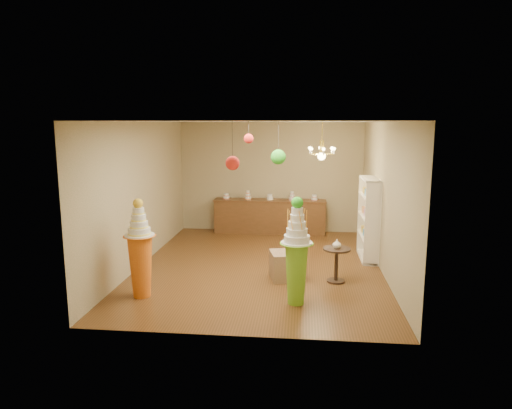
# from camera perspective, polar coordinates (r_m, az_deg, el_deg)

# --- Properties ---
(floor) EXTENTS (6.50, 6.50, 0.00)m
(floor) POSITION_cam_1_polar(r_m,az_deg,el_deg) (9.72, 0.45, -7.66)
(floor) COLOR #513116
(floor) RESTS_ON ground
(ceiling) EXTENTS (6.50, 6.50, 0.00)m
(ceiling) POSITION_cam_1_polar(r_m,az_deg,el_deg) (9.25, 0.48, 10.32)
(ceiling) COLOR silver
(ceiling) RESTS_ON ground
(wall_back) EXTENTS (5.00, 0.04, 3.00)m
(wall_back) POSITION_cam_1_polar(r_m,az_deg,el_deg) (12.58, 1.85, 3.42)
(wall_back) COLOR #9A8D69
(wall_back) RESTS_ON ground
(wall_front) EXTENTS (5.00, 0.04, 3.00)m
(wall_front) POSITION_cam_1_polar(r_m,az_deg,el_deg) (6.20, -2.34, -3.58)
(wall_front) COLOR #9A8D69
(wall_front) RESTS_ON ground
(wall_left) EXTENTS (0.04, 6.50, 3.00)m
(wall_left) POSITION_cam_1_polar(r_m,az_deg,el_deg) (9.91, -14.08, 1.30)
(wall_left) COLOR #9A8D69
(wall_left) RESTS_ON ground
(wall_right) EXTENTS (0.04, 6.50, 3.00)m
(wall_right) POSITION_cam_1_polar(r_m,az_deg,el_deg) (9.47, 15.71, 0.83)
(wall_right) COLOR #9A8D69
(wall_right) RESTS_ON ground
(pedestal_green) EXTENTS (0.59, 0.59, 1.81)m
(pedestal_green) POSITION_cam_1_polar(r_m,az_deg,el_deg) (7.57, 5.07, -6.92)
(pedestal_green) COLOR #6FB628
(pedestal_green) RESTS_ON floor
(pedestal_orange) EXTENTS (0.56, 0.56, 1.73)m
(pedestal_orange) POSITION_cam_1_polar(r_m,az_deg,el_deg) (8.12, -14.24, -6.46)
(pedestal_orange) COLOR #CC6017
(pedestal_orange) RESTS_ON floor
(burlap_riser) EXTENTS (0.71, 0.71, 0.53)m
(burlap_riser) POSITION_cam_1_polar(r_m,az_deg,el_deg) (8.87, 3.81, -7.62)
(burlap_riser) COLOR #89694A
(burlap_riser) RESTS_ON floor
(sideboard) EXTENTS (3.04, 0.54, 1.16)m
(sideboard) POSITION_cam_1_polar(r_m,az_deg,el_deg) (12.46, 1.73, -1.40)
(sideboard) COLOR #54341A
(sideboard) RESTS_ON floor
(shelving_unit) EXTENTS (0.33, 1.20, 1.80)m
(shelving_unit) POSITION_cam_1_polar(r_m,az_deg,el_deg) (10.33, 13.92, -1.71)
(shelving_unit) COLOR #EEE6CD
(shelving_unit) RESTS_ON floor
(round_table) EXTENTS (0.67, 0.67, 0.66)m
(round_table) POSITION_cam_1_polar(r_m,az_deg,el_deg) (8.78, 10.02, -6.87)
(round_table) COLOR black
(round_table) RESTS_ON floor
(vase) EXTENTS (0.18, 0.18, 0.17)m
(vase) POSITION_cam_1_polar(r_m,az_deg,el_deg) (8.69, 10.08, -4.86)
(vase) COLOR #EEE6CD
(vase) RESTS_ON round_table
(pom_red_left) EXTENTS (0.21, 0.21, 0.72)m
(pom_red_left) POSITION_cam_1_polar(r_m,az_deg,el_deg) (6.76, -2.95, 5.19)
(pom_red_left) COLOR #40372E
(pom_red_left) RESTS_ON ceiling
(pom_green_mid) EXTENTS (0.26, 0.26, 0.72)m
(pom_green_mid) POSITION_cam_1_polar(r_m,az_deg,el_deg) (7.79, 2.80, 5.96)
(pom_green_mid) COLOR #40372E
(pom_green_mid) RESTS_ON ceiling
(pom_red_right) EXTENTS (0.16, 0.16, 0.36)m
(pom_red_right) POSITION_cam_1_polar(r_m,az_deg,el_deg) (7.45, -0.93, 8.24)
(pom_red_right) COLOR #40372E
(pom_red_right) RESTS_ON ceiling
(chandelier) EXTENTS (0.87, 0.87, 0.85)m
(chandelier) POSITION_cam_1_polar(r_m,az_deg,el_deg) (10.24, 8.20, 6.29)
(chandelier) COLOR #E7CC51
(chandelier) RESTS_ON ceiling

